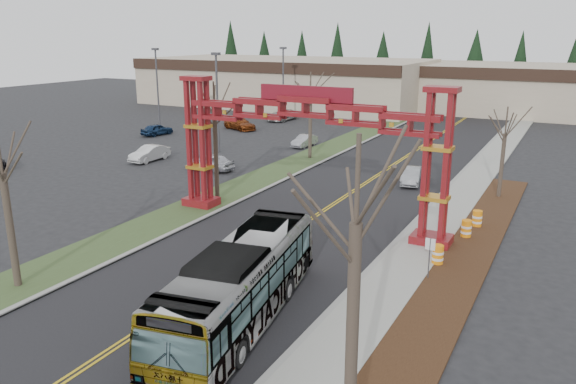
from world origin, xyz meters
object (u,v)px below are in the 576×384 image
Objects in this scene: gateway_arch at (305,130)px; light_pole_near at (217,96)px; retail_building_west at (286,82)px; bare_tree_median_near at (2,173)px; bare_tree_median_far at (311,96)px; silver_sedan at (411,176)px; light_pole_far at (283,79)px; light_pole_mid at (157,82)px; parked_car_mid_b at (157,129)px; bare_tree_right_near at (356,225)px; transit_bus at (240,284)px; barrel_south at (438,255)px; retail_building_east at (551,90)px; parked_car_near_a at (211,162)px; parked_car_far_a at (304,141)px; parked_car_near_b at (149,153)px; bare_tree_right_far at (505,134)px; barrel_mid at (466,229)px; barrel_north at (477,219)px; parked_car_mid_a at (240,124)px; parked_car_far_b at (282,115)px; street_sign at (430,250)px; bare_tree_median_mid at (214,113)px.

light_pole_near reaches higher than gateway_arch.
retail_building_west is 4.69× the size of light_pole_near.
bare_tree_median_near is 0.96× the size of bare_tree_median_far.
bare_tree_median_near reaches higher than silver_sedan.
light_pole_far reaches higher than retail_building_west.
light_pole_mid reaches higher than gateway_arch.
silver_sedan is at bearing 67.62° from bare_tree_median_near.
bare_tree_right_near is at bearing 145.05° from parked_car_mid_b.
barrel_south is (5.86, 9.64, -1.11)m from transit_bus.
retail_building_east is 78.63m from bare_tree_median_near.
parked_car_near_a is 13.59m from parked_car_far_a.
silver_sedan is 16.48m from barrel_south.
light_pole_near reaches higher than parked_car_near_b.
parked_car_far_a is 23.84m from bare_tree_right_far.
barrel_north is at bearing 84.19° from barrel_mid.
parked_car_mid_b is at bearing 154.68° from barrel_mid.
light_pole_far reaches higher than bare_tree_median_near.
retail_building_east reaches higher than parked_car_near_a.
barrel_south reaches higher than barrel_north.
barrel_south is at bearing -33.63° from light_pole_mid.
parked_car_mid_a reaches higher than silver_sedan.
bare_tree_median_far is (3.00, -4.89, 5.30)m from parked_car_far_a.
parked_car_far_b is 4.92× the size of barrel_mid.
gateway_arch is 11.12m from street_sign.
bare_tree_median_near is 24.64m from barrel_mid.
retail_building_west is at bearing 124.52° from barrel_south.
bare_tree_median_far reaches higher than retail_building_west.
silver_sedan is 10.67m from barrel_north.
barrel_north is (0.23, 2.23, -0.01)m from barrel_mid.
gateway_arch reaches higher than transit_bus.
retail_building_east is 74.69m from transit_bus.
light_pole_far reaches higher than light_pole_near.
parked_car_far_b is at bearing 131.60° from barrel_mid.
gateway_arch is 4.52× the size of silver_sedan.
bare_tree_median_near is 3.67× the size of street_sign.
parked_car_near_a is 35.97m from bare_tree_right_near.
light_pole_near is at bearing 167.63° from parked_car_mid_b.
retail_building_east is 33.94× the size of barrel_mid.
retail_building_east is 9.44× the size of silver_sedan.
light_pole_far is at bearing 100.30° from light_pole_near.
parked_car_mid_b is 40.51m from bare_tree_right_far.
bare_tree_right_near is 0.94× the size of light_pole_far.
barrel_north is at bearing -51.35° from retail_building_west.
retail_building_east is 34.28× the size of barrel_south.
light_pole_near is at bearing 144.96° from barrel_south.
bare_tree_median_mid reaches higher than street_sign.
bare_tree_right_far is at bearing 64.59° from transit_bus.
parked_car_mid_a is 41.84m from barrel_mid.
bare_tree_median_mid is at bearing -127.60° from parked_car_mid_a.
retail_building_east is at bearing 11.31° from retail_building_west.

